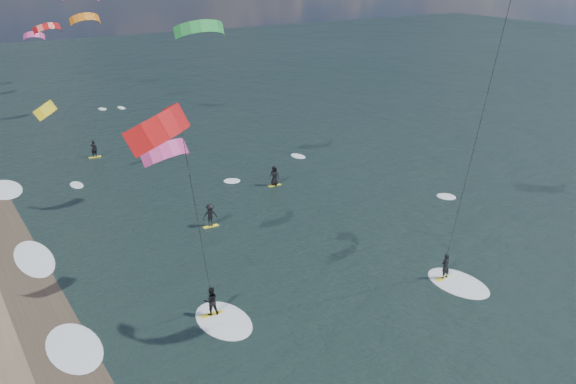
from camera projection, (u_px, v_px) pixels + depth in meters
kitesurfer_near_a at (501, 58)px, 27.25m from camera, size 7.65×9.11×18.33m
kitesurfer_near_b at (196, 198)px, 26.28m from camera, size 6.87×9.10×13.51m
far_kitesurfers at (207, 188)px, 49.36m from camera, size 11.49×20.69×1.68m
bg_kite_field at (77, 28)px, 61.59m from camera, size 11.67×67.51×9.79m
shoreline_surf at (86, 347)px, 31.10m from camera, size 2.40×79.40×0.11m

